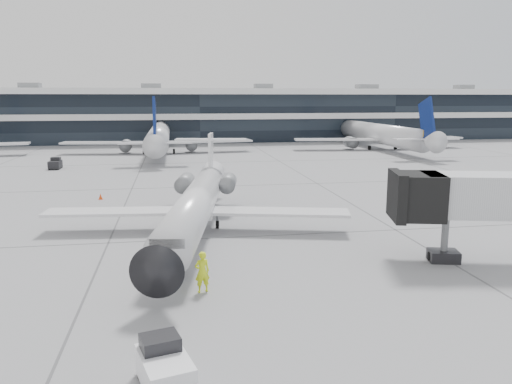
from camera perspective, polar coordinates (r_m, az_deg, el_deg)
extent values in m
plane|color=gray|center=(34.36, 0.31, -5.07)|extent=(220.00, 220.00, 0.00)
cube|color=black|center=(114.80, -6.72, 8.51)|extent=(170.00, 22.00, 10.00)
cylinder|color=white|center=(34.48, -6.93, -1.58)|extent=(6.01, 21.47, 2.40)
cone|color=black|center=(23.10, -10.65, -7.91)|extent=(2.79, 2.87, 2.40)
cone|color=white|center=(46.27, -5.07, 1.95)|extent=(2.74, 3.20, 2.28)
cube|color=white|center=(36.64, -15.76, -2.18)|extent=(9.98, 3.29, 0.20)
cube|color=white|center=(35.24, 2.66, -2.29)|extent=(10.07, 4.59, 0.20)
cylinder|color=slate|center=(41.76, -8.12, 1.05)|extent=(1.83, 3.21, 1.34)
cylinder|color=slate|center=(41.39, -3.23, 1.05)|extent=(1.83, 3.21, 1.34)
cube|color=white|center=(45.50, -5.17, 4.17)|extent=(0.64, 2.32, 4.01)
cube|color=white|center=(45.71, -5.16, 6.00)|extent=(6.56, 2.50, 0.14)
cylinder|color=black|center=(26.92, -9.11, -9.19)|extent=(0.24, 0.52, 0.50)
cylinder|color=black|center=(36.79, -8.59, -3.66)|extent=(0.31, 0.60, 0.57)
cylinder|color=black|center=(36.47, -4.43, -3.70)|extent=(0.31, 0.60, 0.57)
cube|color=black|center=(29.89, 18.21, -0.42)|extent=(3.01, 3.41, 2.57)
cylinder|color=slate|center=(30.88, 20.75, -5.14)|extent=(0.40, 0.40, 2.57)
cube|color=black|center=(31.15, 20.63, -6.84)|extent=(1.91, 1.64, 0.64)
imported|color=#E5FF1A|center=(24.68, -6.17, -9.06)|extent=(0.85, 0.67, 2.06)
cube|color=white|center=(17.49, -10.36, -19.45)|extent=(2.06, 2.78, 1.02)
cube|color=black|center=(17.65, -10.90, -16.67)|extent=(1.46, 1.30, 0.56)
cylinder|color=black|center=(18.34, -13.04, -19.38)|extent=(0.32, 0.53, 0.50)
cylinder|color=black|center=(18.57, -9.07, -18.82)|extent=(0.32, 0.53, 0.50)
cone|color=#E73E0C|center=(48.75, -17.35, -0.48)|extent=(0.36, 0.36, 0.57)
cube|color=#E73E0C|center=(48.80, -17.33, -0.79)|extent=(0.39, 0.39, 0.03)
cube|color=black|center=(71.62, -21.97, 2.94)|extent=(1.42, 2.39, 0.97)
cube|color=black|center=(72.07, -21.91, 3.51)|extent=(1.20, 0.98, 0.54)
cylinder|color=black|center=(72.63, -22.26, 2.73)|extent=(0.20, 0.48, 0.48)
cylinder|color=black|center=(72.37, -21.34, 2.77)|extent=(0.20, 0.48, 0.48)
cylinder|color=black|center=(70.97, -22.57, 2.54)|extent=(0.20, 0.48, 0.48)
cylinder|color=black|center=(70.70, -21.63, 2.58)|extent=(0.20, 0.48, 0.48)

